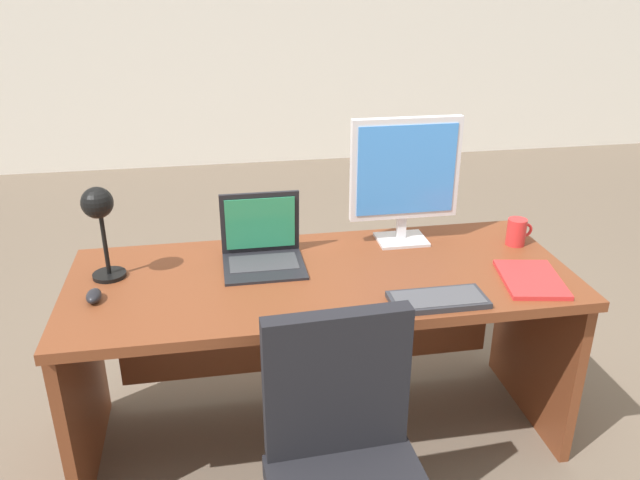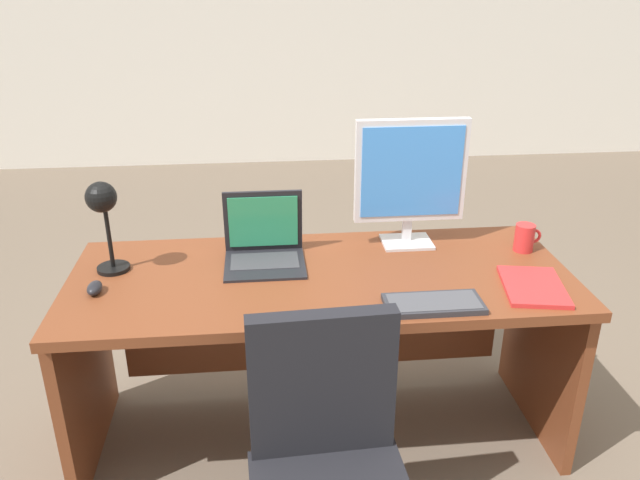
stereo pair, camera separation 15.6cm
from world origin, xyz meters
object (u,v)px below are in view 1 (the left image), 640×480
(laptop, at_px, (262,241))
(mouse, at_px, (94,296))
(book, at_px, (531,279))
(desk, at_px, (319,315))
(desk_lamp, at_px, (99,215))
(coffee_mug, at_px, (517,232))
(monitor, at_px, (405,173))
(keyboard, at_px, (438,300))

(laptop, xyz_separation_m, mouse, (-0.59, -0.23, -0.06))
(mouse, xyz_separation_m, book, (1.53, -0.12, -0.01))
(desk, bearing_deg, desk_lamp, 177.32)
(mouse, distance_m, desk_lamp, 0.28)
(desk, relative_size, desk_lamp, 5.21)
(coffee_mug, bearing_deg, laptop, 178.36)
(desk, bearing_deg, laptop, 152.11)
(monitor, bearing_deg, coffee_mug, -14.06)
(keyboard, distance_m, mouse, 1.16)
(mouse, height_order, coffee_mug, coffee_mug)
(laptop, bearing_deg, monitor, 8.11)
(desk_lamp, bearing_deg, desk, -2.68)
(desk_lamp, distance_m, book, 1.54)
(mouse, bearing_deg, laptop, 21.01)
(desk_lamp, xyz_separation_m, coffee_mug, (1.59, 0.04, -0.20))
(monitor, bearing_deg, desk_lamp, -172.28)
(mouse, height_order, desk_lamp, desk_lamp)
(mouse, bearing_deg, monitor, 14.81)
(monitor, bearing_deg, keyboard, -93.00)
(coffee_mug, bearing_deg, mouse, -173.05)
(monitor, distance_m, coffee_mug, 0.52)
(book, bearing_deg, desk_lamp, 169.69)
(desk, height_order, monitor, monitor)
(keyboard, bearing_deg, laptop, 141.76)
(mouse, xyz_separation_m, coffee_mug, (1.62, 0.20, 0.04))
(desk, relative_size, monitor, 3.60)
(desk, relative_size, coffee_mug, 16.83)
(mouse, bearing_deg, book, -4.43)
(laptop, bearing_deg, coffee_mug, -1.64)
(desk_lamp, height_order, book, desk_lamp)
(mouse, bearing_deg, desk, 8.48)
(desk, relative_size, book, 5.69)
(laptop, height_order, keyboard, laptop)
(mouse, bearing_deg, keyboard, -10.36)
(desk_lamp, bearing_deg, book, -10.31)
(monitor, relative_size, keyboard, 1.57)
(desk, height_order, mouse, mouse)
(laptop, xyz_separation_m, desk_lamp, (-0.56, -0.07, 0.18))
(mouse, bearing_deg, coffee_mug, 6.95)
(desk, relative_size, keyboard, 5.63)
(desk, xyz_separation_m, monitor, (0.38, 0.19, 0.49))
(keyboard, xyz_separation_m, book, (0.38, 0.09, -0.00))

